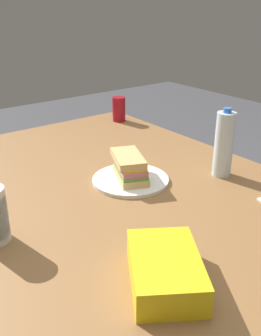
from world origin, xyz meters
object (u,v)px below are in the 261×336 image
sandwich (130,167)px  chip_bag (165,270)px  paper_plate (130,180)px  dining_table (105,207)px  water_bottle_tall (224,144)px  soda_can_red (119,109)px

sandwich → chip_bag: bearing=151.2°
paper_plate → sandwich: bearing=2.9°
dining_table → paper_plate: (-0.03, -0.09, 0.09)m
paper_plate → chip_bag: bearing=151.0°
sandwich → water_bottle_tall: water_bottle_tall is taller
paper_plate → sandwich: 0.05m
paper_plate → water_bottle_tall: water_bottle_tall is taller
dining_table → chip_bag: (-0.49, 0.17, 0.12)m
dining_table → chip_bag: chip_bag is taller
paper_plate → sandwich: size_ratio=1.28×
dining_table → water_bottle_tall: water_bottle_tall is taller
paper_plate → water_bottle_tall: 0.35m
dining_table → sandwich: sandwich is taller
dining_table → water_bottle_tall: size_ratio=5.96×
dining_table → sandwich: (-0.03, -0.08, 0.14)m
dining_table → chip_bag: bearing=160.9°
chip_bag → water_bottle_tall: size_ratio=0.94×
sandwich → paper_plate: bearing=-177.1°
dining_table → sandwich: 0.17m
water_bottle_tall → sandwich: bearing=61.6°
soda_can_red → chip_bag: size_ratio=0.53×
water_bottle_tall → chip_bag: bearing=119.4°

